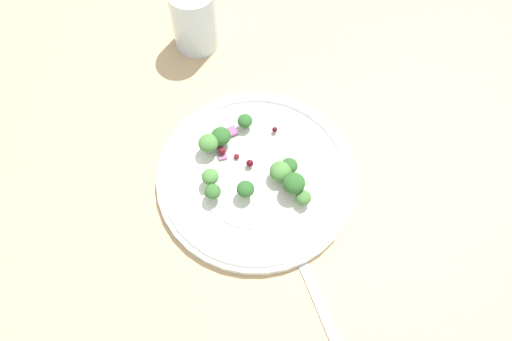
# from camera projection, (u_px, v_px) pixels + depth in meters

# --- Properties ---
(ground_plane) EXTENTS (1.80, 1.80, 0.02)m
(ground_plane) POSITION_uv_depth(u_px,v_px,m) (279.00, 185.00, 0.73)
(ground_plane) COLOR tan
(plate) EXTENTS (0.27, 0.27, 0.02)m
(plate) POSITION_uv_depth(u_px,v_px,m) (256.00, 177.00, 0.71)
(plate) COLOR white
(plate) RESTS_ON ground_plane
(dressing_pool) EXTENTS (0.16, 0.16, 0.00)m
(dressing_pool) POSITION_uv_depth(u_px,v_px,m) (256.00, 175.00, 0.71)
(dressing_pool) COLOR white
(dressing_pool) RESTS_ON plate
(broccoli_floret_0) EXTENTS (0.02, 0.02, 0.02)m
(broccoli_floret_0) POSITION_uv_depth(u_px,v_px,m) (245.00, 189.00, 0.68)
(broccoli_floret_0) COLOR #ADD18E
(broccoli_floret_0) RESTS_ON plate
(broccoli_floret_1) EXTENTS (0.02, 0.02, 0.02)m
(broccoli_floret_1) POSITION_uv_depth(u_px,v_px,m) (213.00, 192.00, 0.68)
(broccoli_floret_1) COLOR #9EC684
(broccoli_floret_1) RESTS_ON plate
(broccoli_floret_2) EXTENTS (0.02, 0.02, 0.02)m
(broccoli_floret_2) POSITION_uv_depth(u_px,v_px,m) (289.00, 166.00, 0.70)
(broccoli_floret_2) COLOR #9EC684
(broccoli_floret_2) RESTS_ON plate
(broccoli_floret_3) EXTENTS (0.02, 0.02, 0.02)m
(broccoli_floret_3) POSITION_uv_depth(u_px,v_px,m) (245.00, 121.00, 0.73)
(broccoli_floret_3) COLOR #8EB77A
(broccoli_floret_3) RESTS_ON plate
(broccoli_floret_4) EXTENTS (0.03, 0.03, 0.03)m
(broccoli_floret_4) POSITION_uv_depth(u_px,v_px,m) (221.00, 136.00, 0.72)
(broccoli_floret_4) COLOR #9EC684
(broccoli_floret_4) RESTS_ON plate
(broccoli_floret_5) EXTENTS (0.03, 0.03, 0.03)m
(broccoli_floret_5) POSITION_uv_depth(u_px,v_px,m) (280.00, 173.00, 0.69)
(broccoli_floret_5) COLOR #8EB77A
(broccoli_floret_5) RESTS_ON plate
(broccoli_floret_6) EXTENTS (0.02, 0.02, 0.02)m
(broccoli_floret_6) POSITION_uv_depth(u_px,v_px,m) (305.00, 197.00, 0.68)
(broccoli_floret_6) COLOR #ADD18E
(broccoli_floret_6) RESTS_ON plate
(broccoli_floret_7) EXTENTS (0.03, 0.03, 0.03)m
(broccoli_floret_7) POSITION_uv_depth(u_px,v_px,m) (293.00, 184.00, 0.68)
(broccoli_floret_7) COLOR #8EB77A
(broccoli_floret_7) RESTS_ON plate
(broccoli_floret_8) EXTENTS (0.03, 0.03, 0.03)m
(broccoli_floret_8) POSITION_uv_depth(u_px,v_px,m) (208.00, 143.00, 0.71)
(broccoli_floret_8) COLOR #9EC684
(broccoli_floret_8) RESTS_ON plate
(broccoli_floret_9) EXTENTS (0.02, 0.02, 0.02)m
(broccoli_floret_9) POSITION_uv_depth(u_px,v_px,m) (210.00, 177.00, 0.69)
(broccoli_floret_9) COLOR #ADD18E
(broccoli_floret_9) RESTS_ON plate
(cranberry_0) EXTENTS (0.01, 0.01, 0.01)m
(cranberry_0) POSITION_uv_depth(u_px,v_px,m) (250.00, 163.00, 0.71)
(cranberry_0) COLOR #4C0A14
(cranberry_0) RESTS_ON plate
(cranberry_1) EXTENTS (0.01, 0.01, 0.01)m
(cranberry_1) POSITION_uv_depth(u_px,v_px,m) (275.00, 130.00, 0.73)
(cranberry_1) COLOR #4C0A14
(cranberry_1) RESTS_ON plate
(cranberry_2) EXTENTS (0.01, 0.01, 0.01)m
(cranberry_2) POSITION_uv_depth(u_px,v_px,m) (237.00, 156.00, 0.72)
(cranberry_2) COLOR maroon
(cranberry_2) RESTS_ON plate
(cranberry_3) EXTENTS (0.01, 0.01, 0.01)m
(cranberry_3) POSITION_uv_depth(u_px,v_px,m) (222.00, 151.00, 0.72)
(cranberry_3) COLOR maroon
(cranberry_3) RESTS_ON plate
(cranberry_4) EXTENTS (0.01, 0.01, 0.01)m
(cranberry_4) POSITION_uv_depth(u_px,v_px,m) (286.00, 187.00, 0.69)
(cranberry_4) COLOR maroon
(cranberry_4) RESTS_ON plate
(onion_bit_0) EXTENTS (0.02, 0.01, 0.01)m
(onion_bit_0) POSITION_uv_depth(u_px,v_px,m) (232.00, 131.00, 0.74)
(onion_bit_0) COLOR #934C84
(onion_bit_0) RESTS_ON plate
(onion_bit_1) EXTENTS (0.01, 0.01, 0.01)m
(onion_bit_1) POSITION_uv_depth(u_px,v_px,m) (223.00, 157.00, 0.72)
(onion_bit_1) COLOR #A35B93
(onion_bit_1) RESTS_ON plate
(onion_bit_2) EXTENTS (0.01, 0.01, 0.00)m
(onion_bit_2) POSITION_uv_depth(u_px,v_px,m) (218.00, 147.00, 0.73)
(onion_bit_2) COLOR #A35B93
(onion_bit_2) RESTS_ON plate
(fork) EXTENTS (0.18, 0.08, 0.01)m
(fork) POSITION_uv_depth(u_px,v_px,m) (313.00, 287.00, 0.65)
(fork) COLOR silver
(fork) RESTS_ON ground_plane
(water_glass) EXTENTS (0.07, 0.07, 0.10)m
(water_glass) POSITION_uv_depth(u_px,v_px,m) (194.00, 18.00, 0.78)
(water_glass) COLOR silver
(water_glass) RESTS_ON ground_plane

